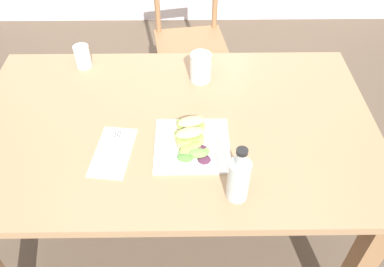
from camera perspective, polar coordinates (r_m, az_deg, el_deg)
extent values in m
plane|color=brown|center=(1.95, 0.23, -15.72)|extent=(8.64, 8.64, 0.00)
cube|color=#997551|center=(1.42, -2.69, 1.16)|extent=(1.42, 0.88, 0.03)
cube|color=#8E6642|center=(2.06, -20.27, 0.41)|extent=(0.07, 0.07, 0.71)
cube|color=#8E6642|center=(2.02, 16.38, 0.73)|extent=(0.07, 0.07, 0.71)
cylinder|color=#8E6642|center=(2.35, -3.65, 5.15)|extent=(0.03, 0.03, 0.43)
cylinder|color=#8E6642|center=(2.39, 4.52, 5.91)|extent=(0.03, 0.03, 0.43)
cylinder|color=#8E6642|center=(2.62, -4.44, 9.79)|extent=(0.03, 0.03, 0.43)
cylinder|color=#8E6642|center=(2.66, 2.99, 10.42)|extent=(0.03, 0.03, 0.43)
cube|color=#8E6642|center=(2.37, -0.15, 12.36)|extent=(0.45, 0.45, 0.02)
cube|color=white|center=(1.32, 0.02, -1.68)|extent=(0.25, 0.25, 0.01)
cube|color=#DBB270|center=(1.31, -0.34, -0.92)|extent=(0.10, 0.07, 0.02)
cube|color=#84A84C|center=(1.30, -0.41, -0.25)|extent=(0.10, 0.07, 0.01)
ellipsoid|color=#DBB270|center=(1.29, -0.35, 0.12)|extent=(0.10, 0.07, 0.02)
cube|color=#DBB270|center=(1.35, -0.12, 0.77)|extent=(0.10, 0.07, 0.02)
cube|color=#84A84C|center=(1.34, -0.19, 1.43)|extent=(0.10, 0.07, 0.01)
ellipsoid|color=#DBB270|center=(1.33, -0.12, 1.80)|extent=(0.10, 0.07, 0.02)
ellipsoid|color=#6B9E47|center=(1.27, 0.57, -2.76)|extent=(0.07, 0.07, 0.02)
ellipsoid|color=#6B9E47|center=(1.26, 0.94, -2.79)|extent=(0.06, 0.04, 0.02)
ellipsoid|color=#518438|center=(1.26, -1.03, -3.51)|extent=(0.06, 0.04, 0.02)
ellipsoid|color=#6B9E47|center=(1.27, -1.17, -2.73)|extent=(0.05, 0.07, 0.01)
ellipsoid|color=#602D47|center=(1.29, 0.11, -1.76)|extent=(0.04, 0.05, 0.01)
ellipsoid|color=#84A84C|center=(1.32, -0.31, -1.03)|extent=(0.06, 0.05, 0.01)
ellipsoid|color=#4C2338|center=(1.28, 1.40, -2.43)|extent=(0.05, 0.06, 0.01)
ellipsoid|color=#4C2338|center=(1.26, 1.76, -3.72)|extent=(0.06, 0.06, 0.01)
ellipsoid|color=#84A84C|center=(1.28, 0.22, -1.72)|extent=(0.06, 0.06, 0.01)
ellipsoid|color=#602D47|center=(1.28, 0.35, -2.00)|extent=(0.06, 0.04, 0.02)
ellipsoid|color=#6B9E47|center=(1.27, 1.47, -2.66)|extent=(0.07, 0.06, 0.01)
ellipsoid|color=#84A84C|center=(1.28, -0.65, -2.20)|extent=(0.07, 0.08, 0.02)
ellipsoid|color=#6B9E47|center=(1.28, 0.29, -2.13)|extent=(0.05, 0.06, 0.01)
cube|color=white|center=(1.32, -11.17, -2.60)|extent=(0.14, 0.24, 0.00)
cube|color=silver|center=(1.31, -11.39, -3.21)|extent=(0.02, 0.14, 0.00)
cube|color=silver|center=(1.37, -10.59, -0.37)|extent=(0.03, 0.05, 0.00)
cube|color=#38383D|center=(1.37, -10.22, -0.13)|extent=(0.00, 0.03, 0.00)
cube|color=#38383D|center=(1.37, -10.55, -0.11)|extent=(0.00, 0.03, 0.00)
cube|color=#38383D|center=(1.37, -10.87, -0.10)|extent=(0.00, 0.03, 0.00)
cylinder|color=black|center=(1.16, 6.56, -7.28)|extent=(0.06, 0.06, 0.10)
cylinder|color=#B2BCB7|center=(1.14, 6.65, -6.63)|extent=(0.06, 0.06, 0.14)
cylinder|color=#B2BCB7|center=(1.07, 7.04, -3.57)|extent=(0.03, 0.03, 0.04)
cylinder|color=black|center=(1.05, 7.16, -2.57)|extent=(0.03, 0.03, 0.01)
cylinder|color=#995623|center=(1.57, 1.22, 8.97)|extent=(0.07, 0.07, 0.08)
cylinder|color=silver|center=(1.57, 1.23, 9.29)|extent=(0.08, 0.08, 0.10)
torus|color=#B7B29E|center=(1.54, 1.26, 11.07)|extent=(0.09, 0.09, 0.01)
cylinder|color=white|center=(1.70, -15.33, 10.54)|extent=(0.06, 0.06, 0.09)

